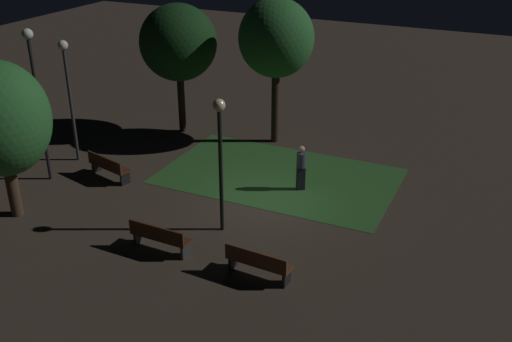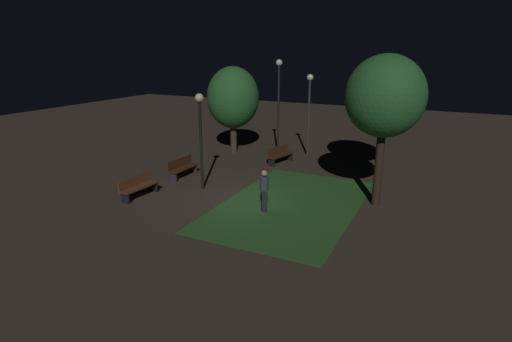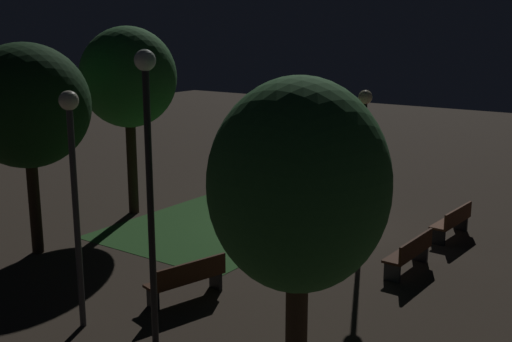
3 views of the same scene
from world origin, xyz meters
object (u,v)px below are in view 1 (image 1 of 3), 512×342
lamp_post_plaza_east (220,142)px  pedestrian (301,167)px  bench_front_right (258,262)px  tree_left_canopy (178,43)px  lamp_post_path_center (68,81)px  bench_corner (108,166)px  tree_back_left (276,39)px  bench_front_left (159,236)px  tree_tall_center (0,120)px  lamp_post_near_wall (35,83)px

lamp_post_plaza_east → pedestrian: size_ratio=2.56×
bench_front_right → tree_left_canopy: 11.59m
tree_left_canopy → lamp_post_path_center: bearing=-115.9°
bench_corner → lamp_post_path_center: (-2.10, 0.84, 2.62)m
bench_front_right → tree_left_canopy: tree_left_canopy is taller
bench_front_right → tree_back_left: size_ratio=0.32×
bench_front_right → tree_back_left: 10.26m
bench_front_right → pedestrian: pedestrian is taller
tree_left_canopy → pedestrian: bearing=-24.9°
bench_front_left → tree_left_canopy: (-4.30, 8.33, 3.30)m
bench_corner → tree_tall_center: 4.42m
tree_tall_center → pedestrian: (7.49, 5.41, -2.33)m
lamp_post_plaza_east → pedestrian: 4.19m
lamp_post_near_wall → lamp_post_plaza_east: 7.24m
bench_corner → pedestrian: size_ratio=1.16×
lamp_post_plaza_east → pedestrian: bearing=71.4°
lamp_post_near_wall → lamp_post_path_center: lamp_post_near_wall is taller
lamp_post_plaza_east → lamp_post_path_center: bearing=162.9°
tree_left_canopy → pedestrian: size_ratio=3.32×
bench_corner → lamp_post_plaza_east: 5.97m
tree_tall_center → pedestrian: bearing=35.8°
lamp_post_near_wall → lamp_post_path_center: (-0.21, 1.74, -0.43)m
bench_corner → lamp_post_plaza_east: bearing=-15.1°
lamp_post_near_wall → pedestrian: bearing=19.5°
bench_front_left → lamp_post_path_center: size_ratio=0.40×
tree_tall_center → lamp_post_path_center: tree_tall_center is taller
tree_tall_center → lamp_post_plaza_east: (6.31, 1.92, -0.34)m
bench_corner → tree_back_left: size_ratio=0.33×
tree_left_canopy → lamp_post_plaza_east: size_ratio=1.29×
bench_front_left → pedestrian: (2.21, 5.31, 0.37)m
bench_front_right → pedestrian: size_ratio=1.13×
bench_corner → lamp_post_near_wall: (-1.88, -0.90, 3.06)m
tree_tall_center → bench_front_left: bearing=1.1°
lamp_post_path_center → bench_front_left: bearing=-32.7°
lamp_post_near_wall → pedestrian: (8.36, 2.96, -2.69)m
bench_front_right → pedestrian: bearing=99.0°
bench_corner → lamp_post_plaza_east: (5.30, -1.43, 2.36)m
bench_front_left → bench_front_right: bearing=0.0°
bench_front_right → lamp_post_near_wall: lamp_post_near_wall is taller
bench_corner → lamp_post_near_wall: size_ratio=0.35×
bench_front_right → tree_left_canopy: (-7.35, 8.33, 3.30)m
tree_left_canopy → bench_corner: bearing=-89.6°
tree_tall_center → lamp_post_path_center: 4.33m
lamp_post_near_wall → pedestrian: 9.27m
lamp_post_near_wall → pedestrian: lamp_post_near_wall is taller
lamp_post_near_wall → tree_left_canopy: bearing=72.9°
tree_left_canopy → lamp_post_plaza_east: (5.34, -6.52, -0.94)m
bench_front_right → bench_corner: size_ratio=0.98×
lamp_post_near_wall → bench_corner: bearing=25.4°
bench_front_left → pedestrian: size_ratio=1.13×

